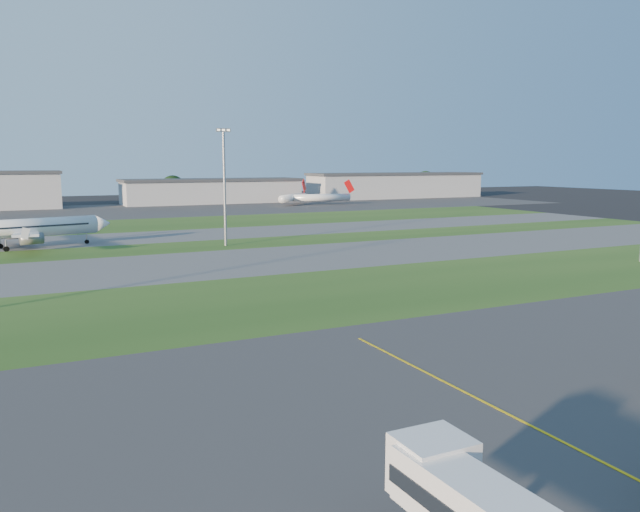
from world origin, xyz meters
TOP-DOWN VIEW (x-y plane):
  - ground at (0.00, 0.00)m, footprint 700.00×700.00m
  - apron_near at (0.00, 0.00)m, footprint 300.00×70.00m
  - grass_strip_a at (0.00, 52.00)m, footprint 300.00×34.00m
  - taxiway_a at (0.00, 85.00)m, footprint 300.00×32.00m
  - grass_strip_b at (0.00, 110.00)m, footprint 300.00×18.00m
  - taxiway_b at (0.00, 132.00)m, footprint 300.00×26.00m
  - grass_strip_c at (0.00, 165.00)m, footprint 300.00×40.00m
  - apron_far at (0.00, 225.00)m, footprint 400.00×80.00m
  - yellow_line at (5.00, 0.00)m, footprint 0.25×60.00m
  - airliner_taxiing at (-26.36, 122.34)m, footprint 38.99×32.72m
  - mini_jet_near at (83.24, 226.62)m, footprint 21.73×21.16m
  - mini_jet_far at (94.89, 221.49)m, footprint 28.62×5.82m
  - light_mast_centre at (15.00, 108.00)m, footprint 3.20×0.70m
  - hangar_east at (55.00, 255.00)m, footprint 81.60×23.00m
  - hangar_far_east at (155.00, 255.00)m, footprint 96.90×23.00m
  - tree_mid_west at (-20.00, 266.00)m, footprint 9.90×9.90m
  - tree_mid_east at (40.00, 269.00)m, footprint 11.55×11.55m
  - tree_east at (115.00, 267.00)m, footprint 10.45×10.45m
  - tree_far_east at (185.00, 271.00)m, footprint 12.65×12.65m

SIDE VIEW (x-z plane):
  - ground at x=0.00m, z-range 0.00..0.00m
  - yellow_line at x=5.00m, z-range -0.01..0.01m
  - apron_near at x=0.00m, z-range 0.00..0.01m
  - grass_strip_a at x=0.00m, z-range 0.00..0.01m
  - taxiway_a at x=0.00m, z-range 0.00..0.01m
  - grass_strip_b at x=0.00m, z-range 0.00..0.01m
  - taxiway_b at x=0.00m, z-range 0.00..0.01m
  - grass_strip_c at x=0.00m, z-range 0.00..0.01m
  - apron_far at x=0.00m, z-range 0.00..0.01m
  - mini_jet_near at x=83.24m, z-range -1.46..8.02m
  - mini_jet_far at x=94.89m, z-range -1.46..8.02m
  - airliner_taxiing at x=-26.36m, z-range -1.84..10.49m
  - hangar_east at x=55.00m, z-range 0.04..11.24m
  - tree_mid_west at x=-20.00m, z-range 0.44..11.24m
  - tree_east at x=115.00m, z-range 0.46..11.86m
  - hangar_far_east at x=155.00m, z-range 0.04..13.24m
  - tree_mid_east at x=40.00m, z-range 0.51..13.11m
  - tree_far_east at x=185.00m, z-range 0.56..14.36m
  - light_mast_centre at x=15.00m, z-range 1.91..27.71m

